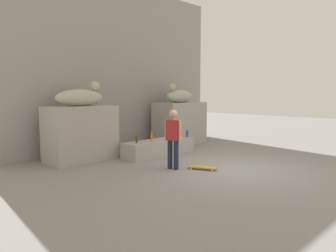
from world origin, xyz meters
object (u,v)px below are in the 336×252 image
(statue_reclining_left, at_px, (81,97))
(bottle_orange, at_px, (152,137))
(bottle_brown, at_px, (137,139))
(bottle_red, at_px, (181,133))
(statue_reclining_right, at_px, (179,96))
(skateboard, at_px, (202,167))
(bottle_blue, at_px, (187,134))
(skater, at_px, (173,136))

(statue_reclining_left, relative_size, bottle_orange, 4.90)
(bottle_brown, relative_size, bottle_red, 0.91)
(statue_reclining_right, distance_m, skateboard, 4.94)
(bottle_orange, xyz_separation_m, bottle_blue, (1.64, -0.13, -0.02))
(statue_reclining_right, relative_size, skateboard, 2.03)
(bottle_orange, distance_m, bottle_blue, 1.64)
(bottle_blue, bearing_deg, bottle_brown, 174.51)
(statue_reclining_right, xyz_separation_m, skater, (-3.41, -2.87, -1.08))
(skater, bearing_deg, bottle_blue, 111.77)
(bottle_orange, bearing_deg, skateboard, -95.11)
(bottle_blue, height_order, bottle_red, bottle_red)
(statue_reclining_right, height_order, bottle_red, statue_reclining_right)
(bottle_blue, bearing_deg, statue_reclining_right, 52.10)
(skateboard, distance_m, bottle_blue, 2.90)
(skateboard, height_order, bottle_orange, bottle_orange)
(bottle_blue, bearing_deg, skater, -147.09)
(statue_reclining_left, xyz_separation_m, bottle_red, (3.45, -1.08, -1.34))
(skater, xyz_separation_m, bottle_red, (2.32, 1.80, -0.26))
(skateboard, distance_m, bottle_brown, 2.47)
(statue_reclining_left, relative_size, bottle_blue, 5.72)
(statue_reclining_left, xyz_separation_m, bottle_blue, (3.50, -1.35, -1.36))
(bottle_blue, xyz_separation_m, bottle_red, (-0.05, 0.27, 0.02))
(bottle_orange, distance_m, bottle_brown, 0.58)
(statue_reclining_right, bearing_deg, bottle_blue, 45.83)
(statue_reclining_right, bearing_deg, skater, 33.85)
(bottle_orange, bearing_deg, bottle_blue, -4.62)
(statue_reclining_right, relative_size, bottle_brown, 5.70)
(bottle_brown, bearing_deg, statue_reclining_left, 138.62)
(skater, relative_size, bottle_blue, 5.93)
(skater, bearing_deg, statue_reclining_left, -169.65)
(bottle_orange, relative_size, bottle_blue, 1.17)
(statue_reclining_right, distance_m, bottle_orange, 3.23)
(skater, bearing_deg, statue_reclining_right, 118.97)
(skater, height_order, bottle_brown, skater)
(statue_reclining_right, height_order, skater, statue_reclining_right)
(bottle_blue, distance_m, bottle_red, 0.27)
(skateboard, height_order, bottle_red, bottle_red)
(statue_reclining_left, bearing_deg, bottle_blue, -19.91)
(bottle_brown, bearing_deg, bottle_orange, -7.97)
(statue_reclining_left, bearing_deg, skateboard, -63.60)
(statue_reclining_left, bearing_deg, skater, -67.37)
(skateboard, xyz_separation_m, bottle_orange, (0.20, 2.29, 0.60))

